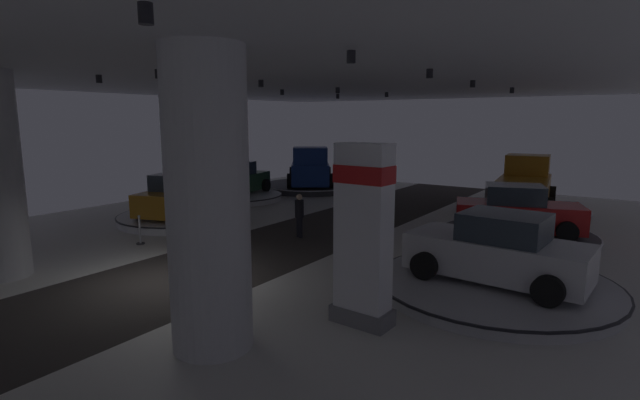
{
  "coord_description": "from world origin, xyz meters",
  "views": [
    {
      "loc": [
        10.13,
        -7.57,
        4.22
      ],
      "look_at": [
        0.73,
        6.12,
        1.4
      ],
      "focal_mm": 26.72,
      "sensor_mm": 36.0,
      "label": 1
    }
  ],
  "objects": [
    {
      "name": "brand_sign_pylon",
      "position": [
        5.53,
        0.69,
        1.95
      ],
      "size": [
        1.29,
        0.7,
        3.76
      ],
      "color": "slate",
      "rests_on": "ground"
    },
    {
      "name": "visitor_walking_far",
      "position": [
        0.03,
        5.82,
        0.91
      ],
      "size": [
        0.32,
        0.32,
        1.59
      ],
      "color": "black",
      "rests_on": "ground"
    },
    {
      "name": "pickup_truck_deep_left",
      "position": [
        -6.38,
        15.42,
        1.3
      ],
      "size": [
        4.81,
        5.53,
        2.3
      ],
      "color": "navy",
      "rests_on": "display_platform_deep_left"
    },
    {
      "name": "display_platform_far_left",
      "position": [
        -7.63,
        10.47,
        0.17
      ],
      "size": [
        4.79,
        4.79,
        0.31
      ],
      "color": "silver",
      "rests_on": "ground"
    },
    {
      "name": "display_platform_deep_right",
      "position": [
        5.65,
        15.19,
        0.14
      ],
      "size": [
        5.68,
        5.68,
        0.24
      ],
      "color": "#333338",
      "rests_on": "ground"
    },
    {
      "name": "display_car_far_right",
      "position": [
        6.52,
        10.04,
        1.0
      ],
      "size": [
        4.55,
        3.22,
        1.71
      ],
      "color": "red",
      "rests_on": "display_platform_far_right"
    },
    {
      "name": "display_platform_far_right",
      "position": [
        6.55,
        10.05,
        0.13
      ],
      "size": [
        5.39,
        5.39,
        0.23
      ],
      "color": "#333338",
      "rests_on": "ground"
    },
    {
      "name": "pickup_truck_deep_right",
      "position": [
        5.61,
        15.51,
        1.18
      ],
      "size": [
        3.18,
        5.52,
        2.3
      ],
      "color": "#B77519",
      "rests_on": "display_platform_deep_right"
    },
    {
      "name": "display_platform_mid_left",
      "position": [
        -5.65,
        5.2,
        0.19
      ],
      "size": [
        5.15,
        5.15,
        0.33
      ],
      "color": "silver",
      "rests_on": "ground"
    },
    {
      "name": "display_platform_deep_left",
      "position": [
        -6.56,
        15.68,
        0.2
      ],
      "size": [
        5.87,
        5.87,
        0.36
      ],
      "color": "#333338",
      "rests_on": "ground"
    },
    {
      "name": "column_right",
      "position": [
        3.7,
        -1.77,
        2.75
      ],
      "size": [
        1.49,
        1.49,
        5.5
      ],
      "color": "silver",
      "rests_on": "ground"
    },
    {
      "name": "display_car_far_left",
      "position": [
        -7.62,
        10.44,
        1.07
      ],
      "size": [
        2.93,
        4.49,
        1.71
      ],
      "color": "#2D5638",
      "rests_on": "display_platform_far_left"
    },
    {
      "name": "stanchion_a",
      "position": [
        -3.9,
        1.98,
        0.37
      ],
      "size": [
        0.28,
        0.28,
        1.01
      ],
      "color": "#333338",
      "rests_on": "ground"
    },
    {
      "name": "display_car_mid_right",
      "position": [
        7.34,
        4.17,
        1.06
      ],
      "size": [
        4.33,
        2.44,
        1.71
      ],
      "color": "silver",
      "rests_on": "display_platform_mid_right"
    },
    {
      "name": "ground",
      "position": [
        0.0,
        0.0,
        -0.02
      ],
      "size": [
        24.0,
        44.0,
        0.06
      ],
      "color": "silver"
    },
    {
      "name": "display_platform_mid_right",
      "position": [
        7.31,
        4.17,
        0.16
      ],
      "size": [
        5.85,
        5.85,
        0.29
      ],
      "color": "#B7B7BC",
      "rests_on": "ground"
    },
    {
      "name": "display_car_mid_left",
      "position": [
        -5.64,
        5.17,
        1.1
      ],
      "size": [
        3.22,
        4.55,
        1.71
      ],
      "color": "#B77519",
      "rests_on": "display_platform_mid_left"
    },
    {
      "name": "ceiling_with_spotlights",
      "position": [
        0.0,
        -0.0,
        5.55
      ],
      "size": [
        24.0,
        44.0,
        0.39
      ],
      "color": "silver"
    },
    {
      "name": "visitor_walking_near",
      "position": [
        -1.73,
        1.71,
        0.91
      ],
      "size": [
        0.32,
        0.32,
        1.59
      ],
      "color": "black",
      "rests_on": "ground"
    }
  ]
}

